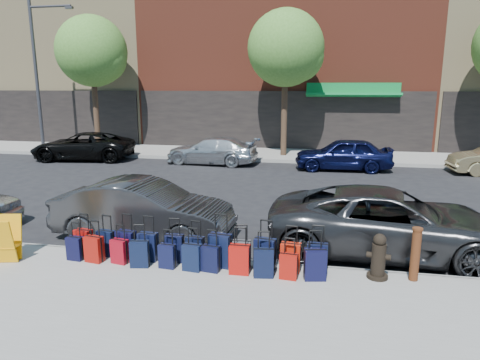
% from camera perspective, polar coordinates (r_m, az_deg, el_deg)
% --- Properties ---
extents(ground, '(120.00, 120.00, 0.00)m').
position_cam_1_polar(ground, '(13.41, -0.07, -3.54)').
color(ground, black).
rests_on(ground, ground).
extents(sidewalk_near, '(60.00, 4.00, 0.15)m').
position_cam_1_polar(sidewalk_near, '(7.55, -9.88, -16.43)').
color(sidewalk_near, gray).
rests_on(sidewalk_near, ground).
extents(sidewalk_far, '(60.00, 4.00, 0.15)m').
position_cam_1_polar(sidewalk_far, '(23.07, 4.66, 3.40)').
color(sidewalk_far, gray).
rests_on(sidewalk_far, ground).
extents(curb_near, '(60.00, 0.08, 0.15)m').
position_cam_1_polar(curb_near, '(9.27, -5.43, -10.61)').
color(curb_near, gray).
rests_on(curb_near, ground).
extents(curb_far, '(60.00, 0.08, 0.15)m').
position_cam_1_polar(curb_far, '(21.09, 4.05, 2.55)').
color(curb_far, gray).
rests_on(curb_far, ground).
extents(building_left, '(15.00, 12.12, 16.00)m').
position_cam_1_polar(building_left, '(36.02, -21.17, 18.52)').
color(building_left, tan).
rests_on(building_left, ground).
extents(tree_left, '(3.80, 3.80, 7.27)m').
position_cam_1_polar(tree_left, '(25.40, -18.86, 15.70)').
color(tree_left, black).
rests_on(tree_left, sidewalk_far).
extents(tree_center, '(3.80, 3.80, 7.27)m').
position_cam_1_polar(tree_center, '(22.29, 6.48, 16.81)').
color(tree_center, black).
rests_on(tree_center, sidewalk_far).
extents(streetlight, '(2.59, 0.18, 8.00)m').
position_cam_1_polar(streetlight, '(26.34, -25.24, 13.42)').
color(streetlight, '#333338').
rests_on(streetlight, sidewalk_far).
extents(suitcase_front_0, '(0.40, 0.27, 0.90)m').
position_cam_1_polar(suitcase_front_0, '(9.81, -20.12, -7.78)').
color(suitcase_front_0, '#910C09').
rests_on(suitcase_front_0, sidewalk_near).
extents(suitcase_front_1, '(0.39, 0.25, 0.88)m').
position_cam_1_polar(suitcase_front_1, '(9.63, -17.38, -8.01)').
color(suitcase_front_1, black).
rests_on(suitcase_front_1, sidewalk_near).
extents(suitcase_front_2, '(0.43, 0.28, 0.96)m').
position_cam_1_polar(suitcase_front_2, '(9.35, -14.93, -8.32)').
color(suitcase_front_2, black).
rests_on(suitcase_front_2, sidewalk_near).
extents(suitcase_front_3, '(0.40, 0.24, 0.94)m').
position_cam_1_polar(suitcase_front_3, '(9.14, -12.15, -8.67)').
color(suitcase_front_3, black).
rests_on(suitcase_front_3, sidewalk_near).
extents(suitcase_front_4, '(0.39, 0.23, 0.92)m').
position_cam_1_polar(suitcase_front_4, '(9.00, -8.77, -8.95)').
color(suitcase_front_4, black).
rests_on(suitcase_front_4, sidewalk_near).
extents(suitcase_front_5, '(0.38, 0.24, 0.88)m').
position_cam_1_polar(suitcase_front_5, '(8.90, -6.00, -9.20)').
color(suitcase_front_5, black).
rests_on(suitcase_front_5, sidewalk_near).
extents(suitcase_front_6, '(0.48, 0.31, 1.08)m').
position_cam_1_polar(suitcase_front_6, '(8.66, -2.70, -9.34)').
color(suitcase_front_6, black).
rests_on(suitcase_front_6, sidewalk_near).
extents(suitcase_front_7, '(0.38, 0.23, 0.87)m').
position_cam_1_polar(suitcase_front_7, '(8.64, 0.21, -9.81)').
color(suitcase_front_7, '#3E3F44').
rests_on(suitcase_front_7, sidewalk_near).
extents(suitcase_front_8, '(0.45, 0.30, 0.99)m').
position_cam_1_polar(suitcase_front_8, '(8.56, 3.34, -9.78)').
color(suitcase_front_8, black).
rests_on(suitcase_front_8, sidewalk_near).
extents(suitcase_front_9, '(0.40, 0.24, 0.92)m').
position_cam_1_polar(suitcase_front_9, '(8.49, 6.75, -10.21)').
color(suitcase_front_9, '#B41E0B').
rests_on(suitcase_front_9, sidewalk_near).
extents(suitcase_front_10, '(0.39, 0.22, 0.95)m').
position_cam_1_polar(suitcase_front_10, '(8.52, 10.24, -10.21)').
color(suitcase_front_10, black).
rests_on(suitcase_front_10, sidewalk_near).
extents(suitcase_back_0, '(0.35, 0.23, 0.80)m').
position_cam_1_polar(suitcase_back_0, '(9.62, -21.09, -8.48)').
color(suitcase_back_0, black).
rests_on(suitcase_back_0, sidewalk_near).
extents(suitcase_back_1, '(0.39, 0.27, 0.87)m').
position_cam_1_polar(suitcase_back_1, '(9.38, -18.87, -8.70)').
color(suitcase_back_1, maroon).
rests_on(suitcase_back_1, sidewalk_near).
extents(suitcase_back_2, '(0.37, 0.26, 0.81)m').
position_cam_1_polar(suitcase_back_2, '(9.16, -15.74, -9.13)').
color(suitcase_back_2, maroon).
rests_on(suitcase_back_2, sidewalk_near).
extents(suitcase_back_3, '(0.39, 0.27, 0.87)m').
position_cam_1_polar(suitcase_back_3, '(8.89, -13.23, -9.54)').
color(suitcase_back_3, black).
rests_on(suitcase_back_3, sidewalk_near).
extents(suitcase_back_4, '(0.34, 0.22, 0.79)m').
position_cam_1_polar(suitcase_back_4, '(8.74, -9.65, -9.95)').
color(suitcase_back_4, black).
rests_on(suitcase_back_4, sidewalk_near).
extents(suitcase_back_5, '(0.38, 0.25, 0.86)m').
position_cam_1_polar(suitcase_back_5, '(8.55, -6.38, -10.19)').
color(suitcase_back_5, black).
rests_on(suitcase_back_5, sidewalk_near).
extents(suitcase_back_6, '(0.38, 0.25, 0.83)m').
position_cam_1_polar(suitcase_back_6, '(8.48, -3.90, -10.39)').
color(suitcase_back_6, black).
rests_on(suitcase_back_6, sidewalk_near).
extents(suitcase_back_7, '(0.39, 0.23, 0.92)m').
position_cam_1_polar(suitcase_back_7, '(8.35, -0.06, -10.53)').
color(suitcase_back_7, '#A10F0A').
rests_on(suitcase_back_7, sidewalk_near).
extents(suitcase_back_8, '(0.40, 0.27, 0.89)m').
position_cam_1_polar(suitcase_back_8, '(8.24, 3.16, -10.96)').
color(suitcase_back_8, black).
rests_on(suitcase_back_8, sidewalk_near).
extents(suitcase_back_9, '(0.35, 0.23, 0.79)m').
position_cam_1_polar(suitcase_back_9, '(8.21, 6.51, -11.34)').
color(suitcase_back_9, '#951009').
rests_on(suitcase_back_9, sidewalk_near).
extents(suitcase_back_10, '(0.44, 0.30, 0.95)m').
position_cam_1_polar(suitcase_back_10, '(8.23, 9.97, -11.03)').
color(suitcase_back_10, black).
rests_on(suitcase_back_10, sidewalk_near).
extents(fire_hydrant, '(0.45, 0.39, 0.87)m').
position_cam_1_polar(fire_hydrant, '(8.53, 17.98, -9.83)').
color(fire_hydrant, black).
rests_on(fire_hydrant, sidewalk_near).
extents(bollard, '(0.19, 0.19, 1.02)m').
position_cam_1_polar(bollard, '(8.62, 22.35, -9.05)').
color(bollard, '#38190C').
rests_on(bollard, sidewalk_near).
extents(display_rack, '(0.64, 0.68, 0.93)m').
position_cam_1_polar(display_rack, '(10.07, -28.86, -7.01)').
color(display_rack, orange).
rests_on(display_rack, sidewalk_near).
extents(car_near_1, '(4.45, 1.72, 1.45)m').
position_cam_1_polar(car_near_1, '(10.75, -12.74, -3.92)').
color(car_near_1, '#303032').
rests_on(car_near_1, ground).
extents(car_near_2, '(5.41, 2.72, 1.47)m').
position_cam_1_polar(car_near_2, '(10.11, 19.26, -5.31)').
color(car_near_2, '#333436').
rests_on(car_near_2, ground).
extents(car_far_0, '(5.29, 2.98, 1.40)m').
position_cam_1_polar(car_far_0, '(23.14, -20.21, 4.26)').
color(car_far_0, black).
rests_on(car_far_0, ground).
extents(car_far_1, '(4.58, 2.20, 1.29)m').
position_cam_1_polar(car_far_1, '(20.64, -3.79, 3.94)').
color(car_far_1, silver).
rests_on(car_far_1, ground).
extents(car_far_2, '(4.29, 1.87, 1.44)m').
position_cam_1_polar(car_far_2, '(19.59, 13.59, 3.38)').
color(car_far_2, '#0C1037').
rests_on(car_far_2, ground).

